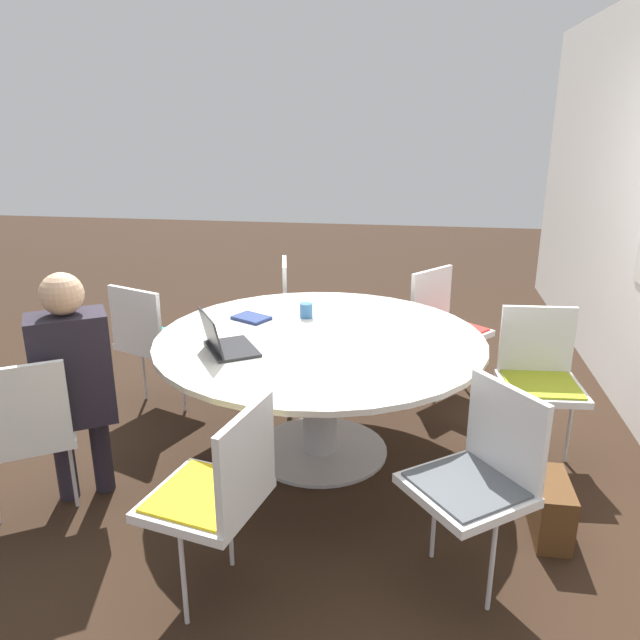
{
  "coord_description": "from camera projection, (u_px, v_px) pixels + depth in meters",
  "views": [
    {
      "loc": [
        3.24,
        0.49,
        1.92
      ],
      "look_at": [
        0.0,
        0.0,
        0.82
      ],
      "focal_mm": 35.0,
      "sensor_mm": 36.0,
      "label": 1
    }
  ],
  "objects": [
    {
      "name": "chair_2",
      "position": [
        480.0,
        470.0,
        2.55
      ],
      "size": [
        0.6,
        0.6,
        0.87
      ],
      "rotation": [
        0.0,
        0.0,
        10.07
      ],
      "color": "silver",
      "rests_on": "ground_plane"
    },
    {
      "name": "conference_table",
      "position": [
        320.0,
        361.0,
        3.53
      ],
      "size": [
        1.84,
        1.84,
        0.72
      ],
      "color": "#B7B7BC",
      "rests_on": "ground_plane"
    },
    {
      "name": "chair_1",
      "position": [
        219.0,
        487.0,
        2.43
      ],
      "size": [
        0.52,
        0.51,
        0.87
      ],
      "rotation": [
        0.0,
        0.0,
        9.2
      ],
      "color": "silver",
      "rests_on": "ground_plane"
    },
    {
      "name": "chair_0",
      "position": [
        24.0,
        426.0,
        2.91
      ],
      "size": [
        0.59,
        0.6,
        0.87
      ],
      "rotation": [
        0.0,
        0.0,
        8.42
      ],
      "color": "silver",
      "rests_on": "ground_plane"
    },
    {
      "name": "ground_plane",
      "position": [
        320.0,
        451.0,
        3.72
      ],
      "size": [
        16.0,
        16.0,
        0.0
      ],
      "primitive_type": "plane",
      "color": "black"
    },
    {
      "name": "spiral_notebook",
      "position": [
        251.0,
        318.0,
        3.78
      ],
      "size": [
        0.23,
        0.26,
        0.02
      ],
      "color": "navy",
      "rests_on": "conference_table"
    },
    {
      "name": "chair_6",
      "position": [
        152.0,
        335.0,
        4.09
      ],
      "size": [
        0.55,
        0.56,
        0.87
      ],
      "rotation": [
        0.0,
        0.0,
        13.76
      ],
      "color": "silver",
      "rests_on": "ground_plane"
    },
    {
      "name": "coffee_cup",
      "position": [
        306.0,
        310.0,
        3.81
      ],
      "size": [
        0.08,
        0.08,
        0.09
      ],
      "color": "#33669E",
      "rests_on": "conference_table"
    },
    {
      "name": "laptop",
      "position": [
        223.0,
        342.0,
        3.26
      ],
      "size": [
        0.41,
        0.38,
        0.21
      ],
      "rotation": [
        0.0,
        0.0,
        3.7
      ],
      "color": "#232326",
      "rests_on": "conference_table"
    },
    {
      "name": "chair_3",
      "position": [
        540.0,
        372.0,
        3.52
      ],
      "size": [
        0.45,
        0.47,
        0.87
      ],
      "rotation": [
        0.0,
        0.0,
        11.06
      ],
      "color": "silver",
      "rests_on": "ground_plane"
    },
    {
      "name": "chair_4",
      "position": [
        444.0,
        321.0,
        4.39
      ],
      "size": [
        0.61,
        0.6,
        0.87
      ],
      "rotation": [
        0.0,
        0.0,
        11.88
      ],
      "color": "silver",
      "rests_on": "ground_plane"
    },
    {
      "name": "chair_5",
      "position": [
        302.0,
        306.0,
        4.72
      ],
      "size": [
        0.52,
        0.5,
        0.87
      ],
      "rotation": [
        0.0,
        0.0,
        12.77
      ],
      "color": "silver",
      "rests_on": "ground_plane"
    },
    {
      "name": "handbag",
      "position": [
        550.0,
        508.0,
        2.95
      ],
      "size": [
        0.36,
        0.16,
        0.28
      ],
      "color": "#513319",
      "rests_on": "ground_plane"
    },
    {
      "name": "person_0",
      "position": [
        72.0,
        374.0,
        3.01
      ],
      "size": [
        0.38,
        0.42,
        1.22
      ],
      "rotation": [
        0.0,
        0.0,
        8.42
      ],
      "color": "#231E28",
      "rests_on": "ground_plane"
    }
  ]
}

